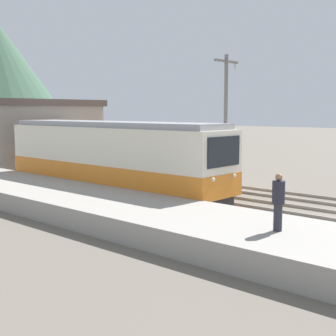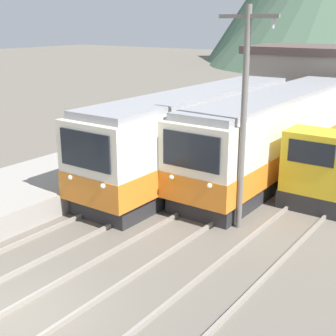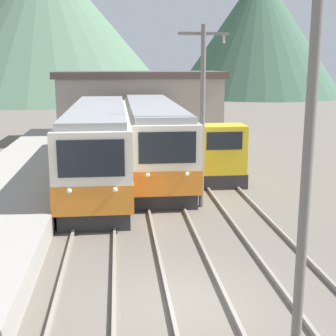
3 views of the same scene
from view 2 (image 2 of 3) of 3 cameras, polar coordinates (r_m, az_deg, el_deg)
name	(u,v)px [view 2 (image 2 of 3)]	position (r m, az deg, el deg)	size (l,w,h in m)	color
ground_plane	(15,325)	(12.13, -18.18, -17.73)	(200.00, 200.00, 0.00)	#665E54
track_center	(20,326)	(11.95, -17.61, -17.84)	(1.54, 60.00, 0.14)	gray
commuter_train_left	(198,137)	(21.42, 3.73, 3.84)	(2.84, 14.38, 3.87)	#28282B
commuter_train_center	(277,136)	(22.27, 13.17, 3.84)	(2.84, 14.86, 3.78)	#28282B
shunting_locomotive	(327,169)	(19.59, 18.78, -0.15)	(2.40, 4.79, 3.00)	#28282B
catenary_mast_mid	(244,114)	(15.33, 9.25, 6.56)	(2.00, 0.20, 7.32)	slate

